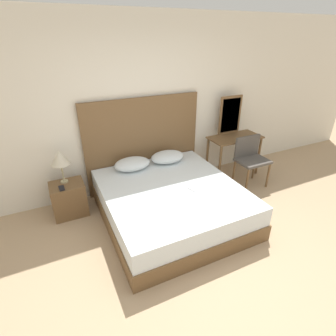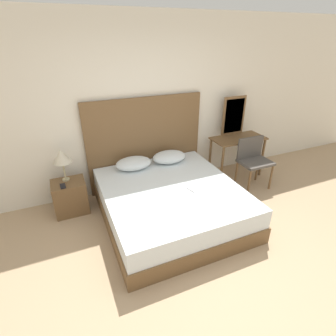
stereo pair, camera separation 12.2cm
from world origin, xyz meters
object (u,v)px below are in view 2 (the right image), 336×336
at_px(bed, 171,202).
at_px(table_lamp, 61,157).
at_px(nightstand, 70,197).
at_px(vanity_desk, 238,145).
at_px(phone_on_nightstand, 63,186).
at_px(phone_on_bed, 192,189).
at_px(chair, 253,158).

xyz_separation_m(bed, table_lamp, (-1.31, 0.79, 0.62)).
xyz_separation_m(nightstand, vanity_desk, (2.91, -0.02, 0.36)).
distance_m(nightstand, phone_on_nightstand, 0.28).
bearing_deg(phone_on_bed, bed, 144.13).
distance_m(bed, vanity_desk, 1.79).
height_order(bed, phone_on_bed, phone_on_bed).
relative_size(bed, vanity_desk, 2.10).
distance_m(bed, table_lamp, 1.65).
xyz_separation_m(phone_on_bed, table_lamp, (-1.54, 0.96, 0.36)).
relative_size(bed, table_lamp, 4.19).
bearing_deg(table_lamp, bed, -31.09).
relative_size(phone_on_bed, table_lamp, 0.34).
relative_size(nightstand, phone_on_nightstand, 3.23).
bearing_deg(vanity_desk, phone_on_nightstand, -178.60).
height_order(nightstand, chair, chair).
bearing_deg(table_lamp, vanity_desk, -1.93).
bearing_deg(nightstand, vanity_desk, -0.44).
bearing_deg(bed, chair, 9.59).
xyz_separation_m(bed, phone_on_bed, (0.23, -0.17, 0.26)).
height_order(bed, chair, chair).
distance_m(bed, chair, 1.68).
relative_size(phone_on_bed, chair, 0.19).
height_order(table_lamp, vanity_desk, table_lamp).
xyz_separation_m(bed, phone_on_nightstand, (-1.36, 0.62, 0.25)).
xyz_separation_m(bed, nightstand, (-1.30, 0.71, 0.00)).
relative_size(bed, nightstand, 4.02).
bearing_deg(chair, bed, -170.41).
bearing_deg(chair, nightstand, 171.53).
distance_m(vanity_desk, chair, 0.42).
height_order(phone_on_nightstand, vanity_desk, vanity_desk).
relative_size(nightstand, chair, 0.58).
bearing_deg(phone_on_nightstand, vanity_desk, 1.40).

